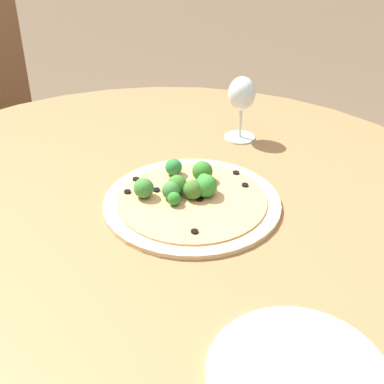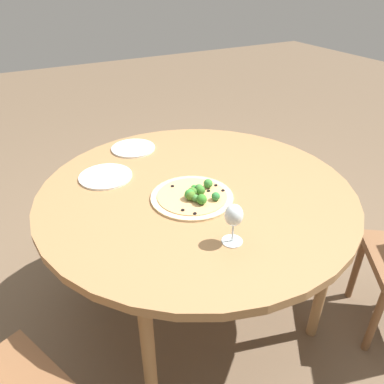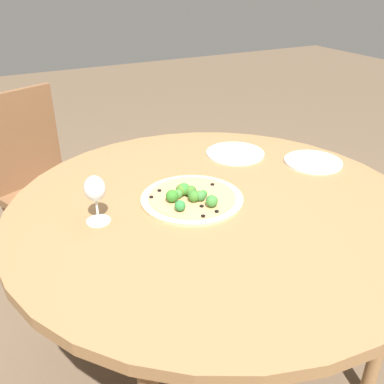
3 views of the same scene
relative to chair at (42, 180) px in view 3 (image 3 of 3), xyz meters
name	(u,v)px [view 3 (image 3 of 3)]	position (x,y,z in m)	size (l,w,h in m)	color
ground_plane	(210,358)	(-0.42, 0.99, -0.50)	(12.00, 12.00, 0.00)	brown
dining_table	(214,216)	(-0.42, 0.99, 0.20)	(1.39, 1.39, 0.75)	olive
chair	(42,180)	(0.00, 0.00, 0.00)	(0.52, 0.52, 0.94)	brown
pizza	(191,197)	(-0.36, 0.94, 0.26)	(0.35, 0.35, 0.06)	#DBBC89
wine_glass	(95,191)	(-0.04, 0.93, 0.36)	(0.08, 0.08, 0.16)	silver
plate_near	(313,162)	(-0.95, 0.89, 0.26)	(0.23, 0.23, 0.01)	silver
plate_far	(235,153)	(-0.72, 0.67, 0.26)	(0.25, 0.25, 0.01)	silver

